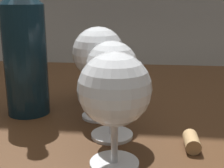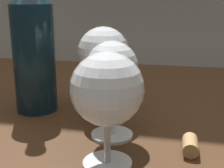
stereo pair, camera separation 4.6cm
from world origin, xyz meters
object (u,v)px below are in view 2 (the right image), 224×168
Objects in this scene: wine_glass_cabernet at (107,91)px; wine_glass_port at (112,71)px; wine_glass_chardonnay at (106,53)px; wine_bottle at (33,47)px; cork at (190,145)px; wine_glass_amber at (103,54)px.

wine_glass_cabernet is 0.99× the size of wine_glass_port.
wine_bottle is at bearing -143.69° from wine_glass_chardonnay.
cork is (0.11, 0.06, -0.09)m from wine_glass_cabernet.
wine_glass_amber is 0.14m from wine_bottle.
wine_bottle reaches higher than wine_glass_port.
wine_glass_amber reaches higher than wine_glass_port.
cork is (0.15, -0.11, -0.11)m from wine_glass_amber.
wine_glass_cabernet is 0.25m from wine_bottle.
wine_glass_cabernet is 0.17m from wine_glass_amber.
wine_glass_cabernet is 1.03× the size of wine_glass_chardonnay.
wine_glass_amber is at bearing 105.22° from wine_glass_cabernet.
wine_glass_port is 1.04× the size of wine_glass_chardonnay.
wine_glass_cabernet reaches higher than wine_glass_chardonnay.
wine_glass_port is 0.19m from wine_bottle.
wine_glass_cabernet is at bearing -43.95° from wine_bottle.
cork is (0.29, -0.12, -0.11)m from wine_bottle.
wine_glass_chardonnay is (-0.05, 0.18, -0.00)m from wine_glass_port.
wine_glass_port is (-0.01, 0.09, 0.00)m from wine_glass_cabernet.
wine_bottle is (-0.18, 0.17, 0.02)m from wine_glass_cabernet.
wine_glass_port is 0.16m from cork.
wine_glass_amber is at bearing -4.08° from wine_bottle.
wine_glass_chardonnay is at bearing 106.14° from wine_glass_port.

